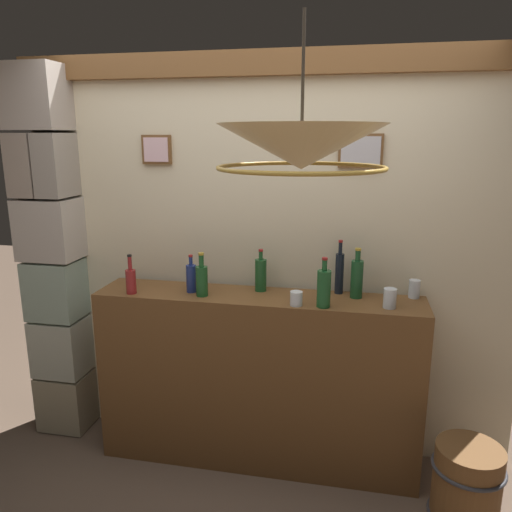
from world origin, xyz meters
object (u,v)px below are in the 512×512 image
liquor_bottle_mezcal (191,278)px  glass_tumbler_highball (414,289)px  liquor_bottle_whiskey (261,274)px  liquor_bottle_brandy (131,280)px  liquor_bottle_vodka (357,278)px  liquor_bottle_vermouth (202,280)px  wooden_barrel (466,491)px  glass_tumbler_rocks (296,298)px  pendant_lamp (301,148)px  liquor_bottle_scotch (339,272)px  glass_tumbler_shot (390,298)px  liquor_bottle_port (324,288)px

liquor_bottle_mezcal → glass_tumbler_highball: size_ratio=2.17×
glass_tumbler_highball → liquor_bottle_whiskey: bearing=-177.0°
liquor_bottle_brandy → liquor_bottle_vodka: liquor_bottle_vodka is taller
liquor_bottle_vermouth → liquor_bottle_whiskey: bearing=27.1°
wooden_barrel → glass_tumbler_rocks: bearing=164.0°
liquor_bottle_vodka → pendant_lamp: pendant_lamp is taller
liquor_bottle_scotch → glass_tumbler_shot: size_ratio=2.97×
liquor_bottle_whiskey → pendant_lamp: 1.29m
liquor_bottle_scotch → liquor_bottle_whiskey: liquor_bottle_scotch is taller
liquor_bottle_brandy → liquor_bottle_port: liquor_bottle_port is taller
liquor_bottle_whiskey → glass_tumbler_shot: liquor_bottle_whiskey is taller
liquor_bottle_vodka → liquor_bottle_mezcal: 0.97m
liquor_bottle_port → glass_tumbler_shot: 0.36m
liquor_bottle_vermouth → pendant_lamp: bearing=-51.5°
liquor_bottle_mezcal → glass_tumbler_shot: (1.14, -0.05, -0.03)m
glass_tumbler_rocks → liquor_bottle_mezcal: bearing=169.8°
glass_tumbler_shot → liquor_bottle_scotch: bearing=144.2°
liquor_bottle_vermouth → pendant_lamp: pendant_lamp is taller
glass_tumbler_shot → glass_tumbler_rocks: bearing=-172.9°
liquor_bottle_vodka → glass_tumbler_highball: size_ratio=2.78×
liquor_bottle_mezcal → glass_tumbler_highball: bearing=6.7°
liquor_bottle_vermouth → glass_tumbler_highball: bearing=9.8°
liquor_bottle_vodka → wooden_barrel: 1.22m
liquor_bottle_whiskey → glass_tumbler_shot: bearing=-12.0°
wooden_barrel → glass_tumbler_highball: bearing=116.2°
glass_tumbler_rocks → glass_tumbler_highball: bearing=22.4°
liquor_bottle_whiskey → glass_tumbler_rocks: liquor_bottle_whiskey is taller
liquor_bottle_scotch → liquor_bottle_port: bearing=-105.9°
liquor_bottle_vermouth → glass_tumbler_shot: bearing=0.2°
liquor_bottle_scotch → liquor_bottle_brandy: size_ratio=1.36×
liquor_bottle_whiskey → liquor_bottle_brandy: bearing=-164.6°
glass_tumbler_highball → liquor_bottle_mezcal: bearing=-173.3°
glass_tumbler_shot → pendant_lamp: pendant_lamp is taller
glass_tumbler_rocks → glass_tumbler_highball: size_ratio=0.75×
glass_tumbler_shot → liquor_bottle_whiskey: bearing=168.0°
liquor_bottle_scotch → pendant_lamp: pendant_lamp is taller
pendant_lamp → liquor_bottle_vodka: bearing=76.8°
liquor_bottle_whiskey → liquor_bottle_vodka: bearing=-1.7°
liquor_bottle_vermouth → pendant_lamp: size_ratio=0.42×
wooden_barrel → pendant_lamp: bearing=-148.4°
liquor_bottle_mezcal → wooden_barrel: 1.85m
liquor_bottle_vermouth → glass_tumbler_highball: (1.21, 0.21, -0.05)m
glass_tumbler_rocks → glass_tumbler_highball: (0.65, 0.27, 0.01)m
liquor_bottle_brandy → wooden_barrel: 2.12m
liquor_bottle_scotch → pendant_lamp: size_ratio=0.52×
glass_tumbler_shot → glass_tumbler_highball: bearing=54.1°
liquor_bottle_scotch → wooden_barrel: 1.30m
glass_tumbler_rocks → glass_tumbler_shot: size_ratio=0.73×
liquor_bottle_vodka → glass_tumbler_rocks: liquor_bottle_vodka is taller
glass_tumbler_shot → wooden_barrel: glass_tumbler_shot is taller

